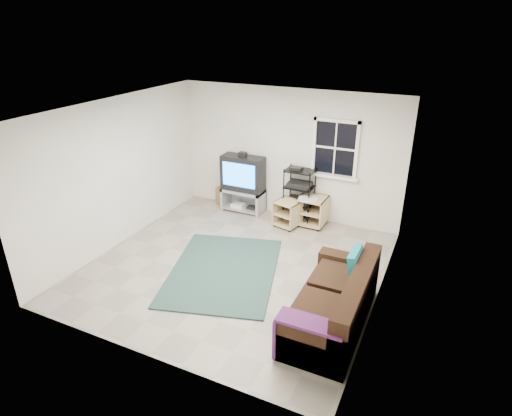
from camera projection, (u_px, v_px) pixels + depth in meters
The scene contains 8 objects.
room at pixel (335, 152), 8.05m from camera, with size 4.60×4.62×4.60m.
tv_unit at pixel (243, 179), 8.90m from camera, with size 0.88×0.44×1.30m.
av_rack at pixel (299, 198), 8.53m from camera, with size 0.56×0.41×1.13m.
side_table_left at pixel (289, 212), 8.42m from camera, with size 0.54×0.54×0.53m.
side_table_right at pixel (312, 209), 8.44m from camera, with size 0.54×0.57×0.61m.
sofa at pixel (334, 305), 5.67m from camera, with size 0.87×1.96×0.90m.
shag_rug at pixel (223, 271), 6.99m from camera, with size 1.67×2.29×0.03m, color black.
paper_bag at pixel (223, 196), 9.42m from camera, with size 0.27×0.17×0.38m, color olive.
Camera 1 is at (2.91, -5.40, 3.82)m, focal length 30.00 mm.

